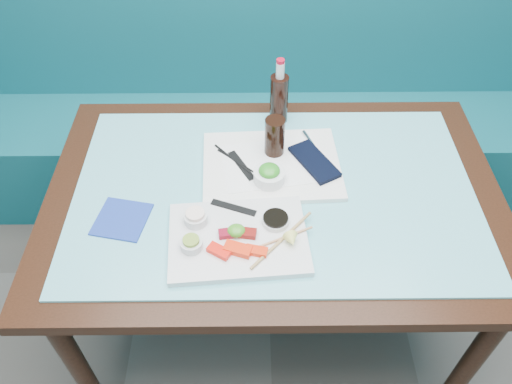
{
  "coord_description": "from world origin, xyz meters",
  "views": [
    {
      "loc": [
        -0.07,
        0.41,
        1.87
      ],
      "look_at": [
        -0.06,
        1.4,
        0.8
      ],
      "focal_mm": 35.0,
      "sensor_mm": 36.0,
      "label": 1
    }
  ],
  "objects_px": {
    "dining_table": "(274,210)",
    "cola_bottle_body": "(279,100)",
    "serving_tray": "(271,165)",
    "blue_napkin": "(122,219)",
    "sashimi_plate": "(238,239)",
    "seaweed_bowl": "(269,176)",
    "booth_bench": "(266,117)",
    "cola_glass": "(275,136)"
  },
  "relations": [
    {
      "from": "serving_tray",
      "to": "cola_glass",
      "type": "relative_size",
      "value": 3.3
    },
    {
      "from": "booth_bench",
      "to": "blue_napkin",
      "type": "relative_size",
      "value": 20.72
    },
    {
      "from": "blue_napkin",
      "to": "booth_bench",
      "type": "bearing_deg",
      "value": 64.93
    },
    {
      "from": "serving_tray",
      "to": "cola_bottle_body",
      "type": "distance_m",
      "value": 0.25
    },
    {
      "from": "seaweed_bowl",
      "to": "blue_napkin",
      "type": "xyz_separation_m",
      "value": [
        -0.43,
        -0.14,
        -0.03
      ]
    },
    {
      "from": "dining_table",
      "to": "seaweed_bowl",
      "type": "distance_m",
      "value": 0.13
    },
    {
      "from": "serving_tray",
      "to": "seaweed_bowl",
      "type": "bearing_deg",
      "value": -100.35
    },
    {
      "from": "booth_bench",
      "to": "cola_glass",
      "type": "xyz_separation_m",
      "value": [
        0.0,
        -0.68,
        0.46
      ]
    },
    {
      "from": "dining_table",
      "to": "cola_bottle_body",
      "type": "bearing_deg",
      "value": 85.77
    },
    {
      "from": "cola_bottle_body",
      "to": "booth_bench",
      "type": "bearing_deg",
      "value": 92.87
    },
    {
      "from": "seaweed_bowl",
      "to": "dining_table",
      "type": "bearing_deg",
      "value": -58.31
    },
    {
      "from": "booth_bench",
      "to": "cola_glass",
      "type": "bearing_deg",
      "value": -89.66
    },
    {
      "from": "dining_table",
      "to": "seaweed_bowl",
      "type": "height_order",
      "value": "seaweed_bowl"
    },
    {
      "from": "blue_napkin",
      "to": "cola_bottle_body",
      "type": "bearing_deg",
      "value": 43.86
    },
    {
      "from": "dining_table",
      "to": "cola_bottle_body",
      "type": "relative_size",
      "value": 7.89
    },
    {
      "from": "serving_tray",
      "to": "blue_napkin",
      "type": "bearing_deg",
      "value": -156.77
    },
    {
      "from": "blue_napkin",
      "to": "sashimi_plate",
      "type": "bearing_deg",
      "value": -13.21
    },
    {
      "from": "serving_tray",
      "to": "cola_bottle_body",
      "type": "height_order",
      "value": "cola_bottle_body"
    },
    {
      "from": "dining_table",
      "to": "seaweed_bowl",
      "type": "bearing_deg",
      "value": 121.69
    },
    {
      "from": "booth_bench",
      "to": "dining_table",
      "type": "height_order",
      "value": "booth_bench"
    },
    {
      "from": "dining_table",
      "to": "blue_napkin",
      "type": "bearing_deg",
      "value": -165.7
    },
    {
      "from": "sashimi_plate",
      "to": "serving_tray",
      "type": "xyz_separation_m",
      "value": [
        0.1,
        0.29,
        -0.0
      ]
    },
    {
      "from": "cola_glass",
      "to": "sashimi_plate",
      "type": "bearing_deg",
      "value": -107.72
    },
    {
      "from": "booth_bench",
      "to": "sashimi_plate",
      "type": "height_order",
      "value": "booth_bench"
    },
    {
      "from": "seaweed_bowl",
      "to": "serving_tray",
      "type": "bearing_deg",
      "value": 82.41
    },
    {
      "from": "dining_table",
      "to": "blue_napkin",
      "type": "xyz_separation_m",
      "value": [
        -0.45,
        -0.11,
        0.09
      ]
    },
    {
      "from": "booth_bench",
      "to": "cola_glass",
      "type": "height_order",
      "value": "booth_bench"
    },
    {
      "from": "cola_glass",
      "to": "cola_bottle_body",
      "type": "xyz_separation_m",
      "value": [
        0.02,
        0.18,
        0.01
      ]
    },
    {
      "from": "sashimi_plate",
      "to": "blue_napkin",
      "type": "relative_size",
      "value": 2.64
    },
    {
      "from": "dining_table",
      "to": "blue_napkin",
      "type": "height_order",
      "value": "blue_napkin"
    },
    {
      "from": "serving_tray",
      "to": "blue_napkin",
      "type": "xyz_separation_m",
      "value": [
        -0.44,
        -0.21,
        -0.01
      ]
    },
    {
      "from": "booth_bench",
      "to": "sashimi_plate",
      "type": "xyz_separation_m",
      "value": [
        -0.11,
        -1.03,
        0.39
      ]
    },
    {
      "from": "cola_bottle_body",
      "to": "blue_napkin",
      "type": "distance_m",
      "value": 0.66
    },
    {
      "from": "dining_table",
      "to": "cola_glass",
      "type": "bearing_deg",
      "value": 88.51
    },
    {
      "from": "booth_bench",
      "to": "dining_table",
      "type": "distance_m",
      "value": 0.89
    },
    {
      "from": "sashimi_plate",
      "to": "serving_tray",
      "type": "distance_m",
      "value": 0.31
    },
    {
      "from": "cola_glass",
      "to": "blue_napkin",
      "type": "relative_size",
      "value": 0.91
    },
    {
      "from": "booth_bench",
      "to": "cola_glass",
      "type": "distance_m",
      "value": 0.83
    },
    {
      "from": "booth_bench",
      "to": "seaweed_bowl",
      "type": "distance_m",
      "value": 0.92
    },
    {
      "from": "seaweed_bowl",
      "to": "blue_napkin",
      "type": "height_order",
      "value": "seaweed_bowl"
    },
    {
      "from": "sashimi_plate",
      "to": "cola_bottle_body",
      "type": "xyz_separation_m",
      "value": [
        0.13,
        0.53,
        0.08
      ]
    },
    {
      "from": "cola_glass",
      "to": "booth_bench",
      "type": "bearing_deg",
      "value": 90.34
    }
  ]
}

